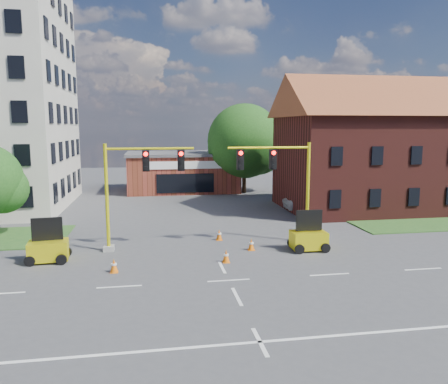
# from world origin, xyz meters

# --- Properties ---
(ground) EXTENTS (120.00, 120.00, 0.00)m
(ground) POSITION_xyz_m (0.00, 0.00, 0.00)
(ground) COLOR #454548
(ground) RESTS_ON ground
(grass_verge_ne) EXTENTS (14.00, 4.00, 0.08)m
(grass_verge_ne) POSITION_xyz_m (18.00, 9.00, 0.04)
(grass_verge_ne) COLOR #23521E
(grass_verge_ne) RESTS_ON ground
(lane_markings) EXTENTS (60.00, 36.00, 0.01)m
(lane_markings) POSITION_xyz_m (0.00, -3.00, 0.01)
(lane_markings) COLOR white
(lane_markings) RESTS_ON ground
(brick_shop) EXTENTS (12.40, 8.40, 4.30)m
(brick_shop) POSITION_xyz_m (0.00, 29.98, 2.16)
(brick_shop) COLOR maroon
(brick_shop) RESTS_ON ground
(townhouse_row) EXTENTS (21.00, 11.00, 11.50)m
(townhouse_row) POSITION_xyz_m (18.00, 16.00, 5.93)
(townhouse_row) COLOR #511D18
(townhouse_row) RESTS_ON ground
(tree_large) EXTENTS (8.43, 8.03, 9.63)m
(tree_large) POSITION_xyz_m (6.91, 27.08, 5.38)
(tree_large) COLOR #332312
(tree_large) RESTS_ON ground
(signal_mast_west) EXTENTS (5.30, 0.60, 6.20)m
(signal_mast_west) POSITION_xyz_m (-4.36, 6.00, 3.92)
(signal_mast_west) COLOR gray
(signal_mast_west) RESTS_ON ground
(signal_mast_east) EXTENTS (5.30, 0.60, 6.20)m
(signal_mast_east) POSITION_xyz_m (4.36, 6.00, 3.92)
(signal_mast_east) COLOR gray
(signal_mast_east) RESTS_ON ground
(trailer_west) EXTENTS (2.14, 1.56, 2.28)m
(trailer_west) POSITION_xyz_m (-8.98, 4.44, 0.71)
(trailer_west) COLOR #FFF215
(trailer_west) RESTS_ON ground
(trailer_east) EXTENTS (2.02, 1.37, 2.27)m
(trailer_east) POSITION_xyz_m (5.48, 4.27, 0.71)
(trailer_east) COLOR #FFF215
(trailer_east) RESTS_ON ground
(cone_a) EXTENTS (0.40, 0.40, 0.70)m
(cone_a) POSITION_xyz_m (-5.39, 2.04, 0.34)
(cone_a) COLOR orange
(cone_a) RESTS_ON ground
(cone_b) EXTENTS (0.40, 0.40, 0.70)m
(cone_b) POSITION_xyz_m (0.69, 7.34, 0.34)
(cone_b) COLOR orange
(cone_b) RESTS_ON ground
(cone_c) EXTENTS (0.40, 0.40, 0.70)m
(cone_c) POSITION_xyz_m (0.34, 2.72, 0.34)
(cone_c) COLOR orange
(cone_c) RESTS_ON ground
(cone_d) EXTENTS (0.40, 0.40, 0.70)m
(cone_d) POSITION_xyz_m (2.19, 4.79, 0.34)
(cone_d) COLOR orange
(cone_d) RESTS_ON ground
(pickup_white) EXTENTS (5.07, 2.36, 1.41)m
(pickup_white) POSITION_xyz_m (10.19, 15.88, 0.70)
(pickup_white) COLOR white
(pickup_white) RESTS_ON ground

